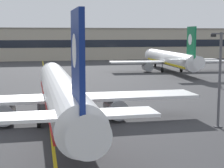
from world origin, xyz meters
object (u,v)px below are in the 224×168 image
at_px(apron_lamp_post, 220,78).
at_px(safety_cone_by_nose_gear, 65,95).
at_px(airliner_background, 170,59).
at_px(airliner_foreground, 61,93).

distance_m(apron_lamp_post, safety_cone_by_nose_gear, 27.57).
bearing_deg(airliner_background, airliner_foreground, -122.73).
height_order(airliner_foreground, safety_cone_by_nose_gear, airliner_foreground).
relative_size(apron_lamp_post, safety_cone_by_nose_gear, 18.41).
distance_m(airliner_foreground, airliner_background, 61.25).
xyz_separation_m(apron_lamp_post, safety_cone_by_nose_gear, (-14.28, 23.02, -5.09)).
xyz_separation_m(airliner_foreground, safety_cone_by_nose_gear, (1.92, 17.10, -3.11)).
distance_m(airliner_foreground, apron_lamp_post, 17.36).
height_order(airliner_background, safety_cone_by_nose_gear, airliner_background).
distance_m(airliner_background, apron_lamp_post, 59.92).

